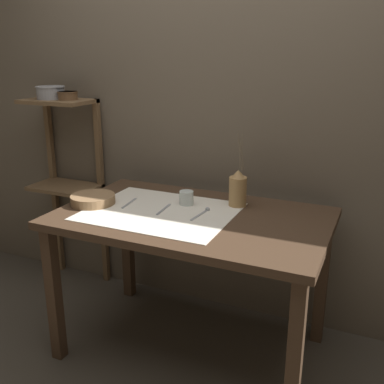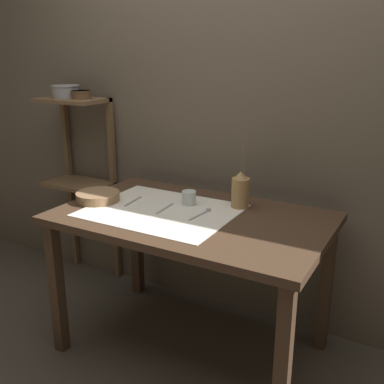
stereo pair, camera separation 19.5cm
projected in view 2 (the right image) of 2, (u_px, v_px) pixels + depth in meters
ground_plane at (192, 347)px, 2.50m from camera, size 12.00×12.00×0.00m
stone_wall_back at (237, 120)px, 2.58m from camera, size 7.00×0.06×2.40m
wooden_table at (192, 232)px, 2.29m from camera, size 1.36×0.84×0.79m
wooden_shelf_unit at (81, 160)px, 3.06m from camera, size 0.44×0.28×1.29m
linen_cloth at (162, 210)px, 2.32m from camera, size 0.75×0.60×0.00m
pitcher_with_flowers at (240, 191)px, 2.34m from camera, size 0.09×0.09×0.39m
wooden_bowl at (98, 197)px, 2.46m from camera, size 0.24×0.24×0.05m
glass_tumbler_near at (189, 198)px, 2.40m from camera, size 0.08×0.08×0.07m
fork_outer at (133, 201)px, 2.45m from camera, size 0.03×0.17×0.00m
knife_center at (165, 209)px, 2.34m from camera, size 0.03×0.17×0.00m
spoon_inner at (205, 212)px, 2.28m from camera, size 0.04×0.18×0.02m
metal_pot_large at (66, 91)px, 2.91m from camera, size 0.18×0.18×0.08m
metal_pot_small at (81, 94)px, 2.85m from camera, size 0.13×0.13×0.05m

